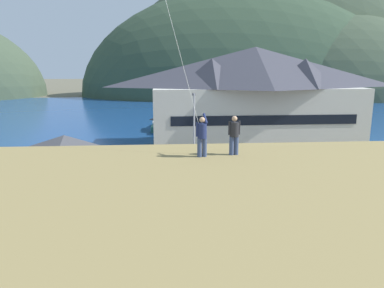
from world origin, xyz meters
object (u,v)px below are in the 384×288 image
Objects in this scene: parked_car_mid_row_far at (232,204)px; moored_boat_inner_slip at (161,127)px; person_kite_flyer at (202,135)px; person_companion at (234,134)px; parked_car_front_row_red at (321,203)px; storage_shed_waterside at (176,126)px; parked_car_mid_row_near at (267,174)px; parked_car_front_row_end at (140,207)px; moored_boat_wharfside at (161,125)px; storage_shed_near_lot at (67,169)px; wharf_dock at (184,129)px; moored_boat_outer_mooring at (204,127)px; parking_light_pole at (194,130)px; harbor_lodge at (254,95)px.

moored_boat_inner_slip is at bearing 98.55° from parked_car_mid_row_far.
person_kite_flyer reaches higher than person_companion.
storage_shed_waterside is at bearing 110.26° from parked_car_front_row_red.
moored_boat_inner_slip is 1.90× the size of parked_car_mid_row_near.
parked_car_front_row_end is at bearing -97.30° from storage_shed_waterside.
person_kite_flyer is (2.36, -43.84, 6.55)m from moored_boat_wharfside.
storage_shed_waterside is at bearing 66.88° from storage_shed_near_lot.
moored_boat_outer_mooring is at bearing -16.30° from wharf_dock.
parked_car_mid_row_far reaches higher than wharf_dock.
moored_boat_wharfside is at bearing 88.51° from parked_car_front_row_end.
parking_light_pole is at bearing -85.24° from storage_shed_waterside.
parked_car_front_row_red is at bearing 42.55° from person_companion.
parked_car_mid_row_near is 7.03m from parked_car_front_row_red.
harbor_lodge is 16.00m from wharf_dock.
person_companion reaches higher than parked_car_front_row_end.
parked_car_mid_row_near is at bearing -71.46° from moored_boat_inner_slip.
person_companion is (3.79, -41.65, 6.53)m from moored_boat_inner_slip.
parked_car_front_row_end is 12.28m from parked_car_mid_row_near.
moored_boat_outer_mooring reaches higher than parked_car_mid_row_near.
storage_shed_waterside is at bearing -79.78° from moored_boat_wharfside.
storage_shed_waterside reaches higher than parked_car_mid_row_near.
person_kite_flyer is at bearing -51.13° from storage_shed_near_lot.
moored_boat_wharfside is (-3.68, 2.18, 0.37)m from wharf_dock.
person_companion is at bearing -101.01° from parked_car_mid_row_far.
storage_shed_near_lot is 4.29× the size of person_companion.
person_kite_flyer reaches higher than storage_shed_near_lot.
moored_boat_wharfside is 31.40m from parked_car_mid_row_near.
person_kite_flyer reaches higher than wharf_dock.
wharf_dock is 3.41m from moored_boat_outer_mooring.
parking_light_pole is at bearing 127.95° from parked_car_front_row_red.
harbor_lodge is 6.26× the size of parked_car_mid_row_far.
storage_shed_waterside reaches higher than wharf_dock.
person_companion is (1.45, 0.25, -0.02)m from person_kite_flyer.
harbor_lodge reaches higher than parked_car_front_row_red.
moored_boat_inner_slip is 1.08× the size of parking_light_pole.
storage_shed_waterside is 10.52m from moored_boat_inner_slip.
parked_car_mid_row_far is 0.56× the size of parking_light_pole.
parked_car_mid_row_near is 1.00× the size of parked_car_front_row_red.
parking_light_pole reaches higher than moored_boat_wharfside.
person_kite_flyer reaches higher than moored_boat_inner_slip.
person_companion is at bearing 9.94° from person_kite_flyer.
moored_boat_outer_mooring is at bearing 87.04° from parked_car_mid_row_far.
person_companion is at bearing -89.82° from wharf_dock.
wharf_dock is 6.36× the size of person_companion.
person_kite_flyer reaches higher than parking_light_pole.
wharf_dock is at bearing 71.35° from storage_shed_near_lot.
parked_car_front_row_end is at bearing -34.10° from storage_shed_near_lot.
moored_boat_outer_mooring is 26.94m from parked_car_mid_row_near.
harbor_lodge is 5.03× the size of storage_shed_waterside.
parked_car_front_row_end is 6.16m from parked_car_mid_row_far.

